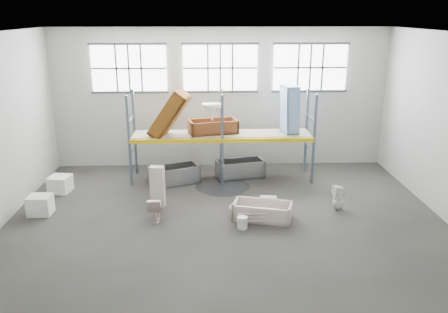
{
  "coord_description": "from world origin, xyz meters",
  "views": [
    {
      "loc": [
        -0.51,
        -11.51,
        5.49
      ],
      "look_at": [
        0.0,
        1.5,
        1.4
      ],
      "focal_mm": 37.03,
      "sensor_mm": 36.0,
      "label": 1
    }
  ],
  "objects_px": {
    "cistern_tall": "(158,187)",
    "steel_tub_left": "(174,175)",
    "bathtub_beige": "(262,211)",
    "toilet_white": "(339,197)",
    "carton_near": "(40,205)",
    "steel_tub_right": "(240,168)",
    "blue_tub_upright": "(290,109)",
    "rust_tub_flat": "(213,127)",
    "toilet_beige": "(155,208)",
    "bucket": "(242,223)"
  },
  "relations": [
    {
      "from": "bathtub_beige",
      "to": "blue_tub_upright",
      "type": "height_order",
      "value": "blue_tub_upright"
    },
    {
      "from": "cistern_tall",
      "to": "blue_tub_upright",
      "type": "height_order",
      "value": "blue_tub_upright"
    },
    {
      "from": "toilet_beige",
      "to": "rust_tub_flat",
      "type": "height_order",
      "value": "rust_tub_flat"
    },
    {
      "from": "bucket",
      "to": "rust_tub_flat",
      "type": "bearing_deg",
      "value": 100.02
    },
    {
      "from": "blue_tub_upright",
      "to": "carton_near",
      "type": "height_order",
      "value": "blue_tub_upright"
    },
    {
      "from": "carton_near",
      "to": "steel_tub_left",
      "type": "bearing_deg",
      "value": 32.61
    },
    {
      "from": "cistern_tall",
      "to": "steel_tub_left",
      "type": "distance_m",
      "value": 1.97
    },
    {
      "from": "cistern_tall",
      "to": "toilet_white",
      "type": "relative_size",
      "value": 1.68
    },
    {
      "from": "blue_tub_upright",
      "to": "steel_tub_right",
      "type": "bearing_deg",
      "value": 175.46
    },
    {
      "from": "carton_near",
      "to": "rust_tub_flat",
      "type": "bearing_deg",
      "value": 29.52
    },
    {
      "from": "cistern_tall",
      "to": "steel_tub_left",
      "type": "xyz_separation_m",
      "value": [
        0.35,
        1.91,
        -0.32
      ]
    },
    {
      "from": "steel_tub_left",
      "to": "carton_near",
      "type": "xyz_separation_m",
      "value": [
        -3.63,
        -2.32,
        -0.02
      ]
    },
    {
      "from": "blue_tub_upright",
      "to": "steel_tub_left",
      "type": "bearing_deg",
      "value": -173.44
    },
    {
      "from": "blue_tub_upright",
      "to": "toilet_beige",
      "type": "bearing_deg",
      "value": -142.23
    },
    {
      "from": "steel_tub_right",
      "to": "blue_tub_upright",
      "type": "relative_size",
      "value": 1.02
    },
    {
      "from": "steel_tub_left",
      "to": "rust_tub_flat",
      "type": "distance_m",
      "value": 2.08
    },
    {
      "from": "toilet_white",
      "to": "carton_near",
      "type": "bearing_deg",
      "value": -98.84
    },
    {
      "from": "bathtub_beige",
      "to": "toilet_white",
      "type": "xyz_separation_m",
      "value": [
        2.27,
        0.57,
        0.13
      ]
    },
    {
      "from": "bucket",
      "to": "toilet_beige",
      "type": "bearing_deg",
      "value": 164.81
    },
    {
      "from": "carton_near",
      "to": "cistern_tall",
      "type": "bearing_deg",
      "value": 7.09
    },
    {
      "from": "steel_tub_right",
      "to": "toilet_white",
      "type": "bearing_deg",
      "value": -47.64
    },
    {
      "from": "toilet_beige",
      "to": "cistern_tall",
      "type": "height_order",
      "value": "cistern_tall"
    },
    {
      "from": "rust_tub_flat",
      "to": "blue_tub_upright",
      "type": "distance_m",
      "value": 2.61
    },
    {
      "from": "rust_tub_flat",
      "to": "carton_near",
      "type": "bearing_deg",
      "value": -150.48
    },
    {
      "from": "bathtub_beige",
      "to": "steel_tub_right",
      "type": "xyz_separation_m",
      "value": [
        -0.37,
        3.47,
        0.06
      ]
    },
    {
      "from": "cistern_tall",
      "to": "carton_near",
      "type": "xyz_separation_m",
      "value": [
        -3.28,
        -0.41,
        -0.34
      ]
    },
    {
      "from": "toilet_beige",
      "to": "blue_tub_upright",
      "type": "height_order",
      "value": "blue_tub_upright"
    },
    {
      "from": "cistern_tall",
      "to": "blue_tub_upright",
      "type": "xyz_separation_m",
      "value": [
        4.22,
        2.36,
        1.78
      ]
    },
    {
      "from": "cistern_tall",
      "to": "toilet_white",
      "type": "height_order",
      "value": "cistern_tall"
    },
    {
      "from": "steel_tub_left",
      "to": "rust_tub_flat",
      "type": "bearing_deg",
      "value": 20.03
    },
    {
      "from": "toilet_beige",
      "to": "bucket",
      "type": "xyz_separation_m",
      "value": [
        2.36,
        -0.64,
        -0.17
      ]
    },
    {
      "from": "rust_tub_flat",
      "to": "bucket",
      "type": "bearing_deg",
      "value": -79.98
    },
    {
      "from": "steel_tub_left",
      "to": "blue_tub_upright",
      "type": "bearing_deg",
      "value": 6.56
    },
    {
      "from": "steel_tub_left",
      "to": "bathtub_beige",
      "type": "bearing_deg",
      "value": -47.82
    },
    {
      "from": "bathtub_beige",
      "to": "steel_tub_right",
      "type": "bearing_deg",
      "value": 111.26
    },
    {
      "from": "toilet_beige",
      "to": "steel_tub_right",
      "type": "bearing_deg",
      "value": -126.86
    },
    {
      "from": "steel_tub_left",
      "to": "carton_near",
      "type": "bearing_deg",
      "value": -147.39
    },
    {
      "from": "steel_tub_left",
      "to": "carton_near",
      "type": "relative_size",
      "value": 2.53
    },
    {
      "from": "bathtub_beige",
      "to": "blue_tub_upright",
      "type": "relative_size",
      "value": 1.02
    },
    {
      "from": "cistern_tall",
      "to": "carton_near",
      "type": "bearing_deg",
      "value": -162.55
    },
    {
      "from": "bathtub_beige",
      "to": "toilet_beige",
      "type": "distance_m",
      "value": 2.96
    },
    {
      "from": "bucket",
      "to": "toilet_white",
      "type": "bearing_deg",
      "value": 21.44
    },
    {
      "from": "cistern_tall",
      "to": "blue_tub_upright",
      "type": "bearing_deg",
      "value": 39.58
    },
    {
      "from": "steel_tub_left",
      "to": "steel_tub_right",
      "type": "distance_m",
      "value": 2.32
    },
    {
      "from": "steel_tub_left",
      "to": "blue_tub_upright",
      "type": "height_order",
      "value": "blue_tub_upright"
    },
    {
      "from": "rust_tub_flat",
      "to": "bucket",
      "type": "height_order",
      "value": "rust_tub_flat"
    },
    {
      "from": "toilet_white",
      "to": "steel_tub_right",
      "type": "height_order",
      "value": "toilet_white"
    },
    {
      "from": "blue_tub_upright",
      "to": "carton_near",
      "type": "bearing_deg",
      "value": -159.75
    },
    {
      "from": "toilet_white",
      "to": "carton_near",
      "type": "relative_size",
      "value": 1.15
    },
    {
      "from": "blue_tub_upright",
      "to": "carton_near",
      "type": "xyz_separation_m",
      "value": [
        -7.5,
        -2.77,
        -2.12
      ]
    }
  ]
}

